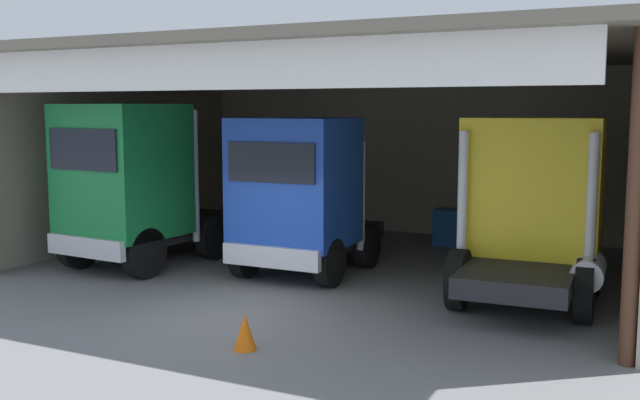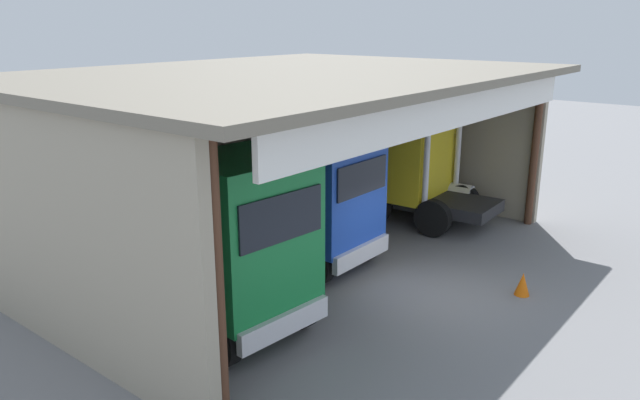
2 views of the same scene
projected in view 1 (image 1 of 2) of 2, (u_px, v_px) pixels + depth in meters
name	position (u px, v px, depth m)	size (l,w,h in m)	color
ground_plane	(237.00, 312.00, 13.45)	(80.00, 80.00, 0.00)	slate
workshop_shed	(361.00, 116.00, 18.14)	(14.30, 10.78, 5.04)	#9E937F
truck_green_yard_outside	(132.00, 184.00, 17.11)	(2.64, 5.18, 3.81)	#197F3D
truck_blue_center_bay	(299.00, 195.00, 16.22)	(2.54, 4.32, 3.52)	#1E47B7
truck_yellow_center_left_bay	(534.00, 204.00, 14.24)	(2.81, 4.46, 3.54)	yellow
oil_drum	(451.00, 225.00, 20.61)	(0.58, 0.58, 0.95)	gold
tool_cart	(452.00, 227.00, 19.96)	(0.90, 0.60, 1.00)	#1E59A5
traffic_cone	(245.00, 332.00, 11.35)	(0.36, 0.36, 0.56)	orange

